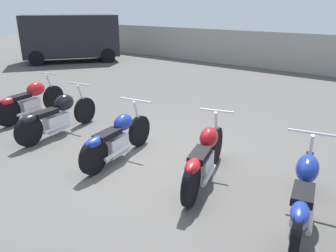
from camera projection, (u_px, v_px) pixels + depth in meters
name	position (u px, v px, depth m)	size (l,w,h in m)	color
ground_plane	(160.00, 164.00, 5.82)	(60.00, 60.00, 0.00)	#514F4C
fence_back	(326.00, 55.00, 13.00)	(40.00, 0.04, 1.61)	#9E998E
motorcycle_slot_0	(31.00, 100.00, 8.08)	(0.72, 2.07, 1.03)	black
motorcycle_slot_1	(58.00, 115.00, 7.04)	(0.70, 2.19, 0.99)	black
motorcycle_slot_2	(117.00, 138.00, 5.86)	(0.71, 1.96, 0.98)	black
motorcycle_slot_3	(205.00, 157.00, 5.09)	(0.84, 2.02, 1.01)	black
motorcycle_slot_4	(304.00, 192.00, 4.11)	(0.80, 2.16, 1.00)	black
parked_van	(71.00, 36.00, 16.27)	(4.14, 4.86, 2.25)	black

